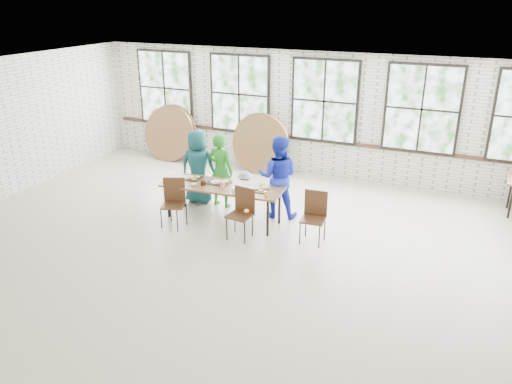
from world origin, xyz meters
TOP-DOWN VIEW (x-y plane):
  - room at (0.00, 4.44)m, footprint 12.00×12.00m
  - dining_table at (-1.05, 1.17)m, footprint 2.45×0.96m
  - chair_near_left at (-1.81, 0.61)m, footprint 0.54×0.53m
  - chair_near_right at (-0.40, 0.68)m, footprint 0.47×0.46m
  - chair_spare at (0.87, 1.05)m, footprint 0.45×0.43m
  - adult_teal at (-1.96, 1.82)m, footprint 0.85×0.61m
  - adult_green at (-1.42, 1.82)m, footprint 0.62×0.45m
  - toddler at (-0.87, 1.82)m, footprint 0.62×0.48m
  - adult_blue at (-0.14, 1.82)m, footprint 0.93×0.79m
  - tabletop_clutter at (-0.97, 1.14)m, footprint 2.04×0.58m
  - round_tops_leaning at (-2.83, 4.15)m, footprint 4.17×0.50m

SIDE VIEW (x-z plane):
  - toddler at x=-0.87m, z-range 0.00..0.85m
  - chair_near_left at x=-1.81m, z-range 0.08..1.03m
  - chair_near_right at x=-0.40m, z-range 0.08..1.03m
  - chair_spare at x=0.87m, z-range 0.08..1.03m
  - dining_table at x=-1.05m, z-range 0.32..1.06m
  - round_tops_leaning at x=-2.83m, z-range -0.01..1.48m
  - tabletop_clutter at x=-0.97m, z-range 0.71..0.82m
  - adult_green at x=-1.42m, z-range 0.00..1.59m
  - adult_teal at x=-1.96m, z-range 0.00..1.60m
  - adult_blue at x=-0.14m, z-range 0.00..1.67m
  - room at x=0.00m, z-range -4.17..7.83m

